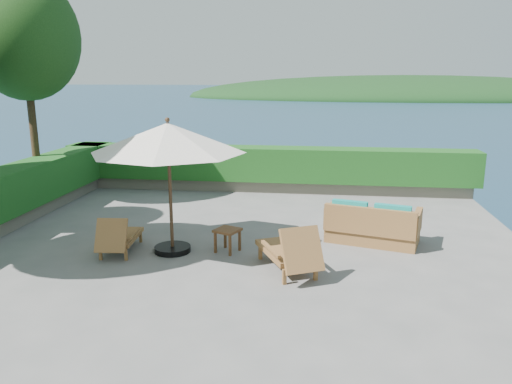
# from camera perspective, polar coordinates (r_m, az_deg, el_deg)

# --- Properties ---
(ground) EXTENTS (12.00, 12.00, 0.00)m
(ground) POSITION_cam_1_polar(r_m,az_deg,el_deg) (10.01, -2.31, -7.13)
(ground) COLOR gray
(ground) RESTS_ON ground
(foundation) EXTENTS (12.00, 12.00, 3.00)m
(foundation) POSITION_cam_1_polar(r_m,az_deg,el_deg) (10.65, -2.23, -14.98)
(foundation) COLOR #5C5549
(foundation) RESTS_ON ocean
(offshore_island) EXTENTS (126.00, 57.60, 12.60)m
(offshore_island) POSITION_cam_1_polar(r_m,az_deg,el_deg) (151.20, 16.55, 10.32)
(offshore_island) COLOR black
(offshore_island) RESTS_ON ocean
(planter_wall_far) EXTENTS (12.00, 0.60, 0.36)m
(planter_wall_far) POSITION_cam_1_polar(r_m,az_deg,el_deg) (15.29, 1.19, 0.79)
(planter_wall_far) COLOR #6B6555
(planter_wall_far) RESTS_ON ground
(hedge_far) EXTENTS (12.40, 0.90, 1.00)m
(hedge_far) POSITION_cam_1_polar(r_m,az_deg,el_deg) (15.16, 1.21, 3.26)
(hedge_far) COLOR #144213
(hedge_far) RESTS_ON planter_wall_far
(tree_far) EXTENTS (2.80, 2.80, 6.03)m
(tree_far) POSITION_cam_1_polar(r_m,az_deg,el_deg) (14.61, -24.99, 15.69)
(tree_far) COLOR #423119
(tree_far) RESTS_ON ground
(patio_umbrella) EXTENTS (3.36, 3.36, 2.70)m
(patio_umbrella) POSITION_cam_1_polar(r_m,az_deg,el_deg) (9.76, -10.01, 5.96)
(patio_umbrella) COLOR black
(patio_umbrella) RESTS_ON ground
(lounge_left) EXTENTS (0.72, 1.47, 0.82)m
(lounge_left) POSITION_cam_1_polar(r_m,az_deg,el_deg) (10.33, -15.40, -4.94)
(lounge_left) COLOR #985A37
(lounge_left) RESTS_ON ground
(lounge_right) EXTENTS (1.36, 1.82, 0.97)m
(lounge_right) POSITION_cam_1_polar(r_m,az_deg,el_deg) (9.03, 3.90, -6.73)
(lounge_right) COLOR #985A37
(lounge_right) RESTS_ON ground
(side_table) EXTENTS (0.59, 0.59, 0.48)m
(side_table) POSITION_cam_1_polar(r_m,az_deg,el_deg) (10.04, -3.28, -4.71)
(side_table) COLOR brown
(side_table) RESTS_ON ground
(wicker_loveseat) EXTENTS (2.10, 1.46, 0.94)m
(wicker_loveseat) POSITION_cam_1_polar(r_m,az_deg,el_deg) (10.86, 13.13, -3.82)
(wicker_loveseat) COLOR #985A37
(wicker_loveseat) RESTS_ON ground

